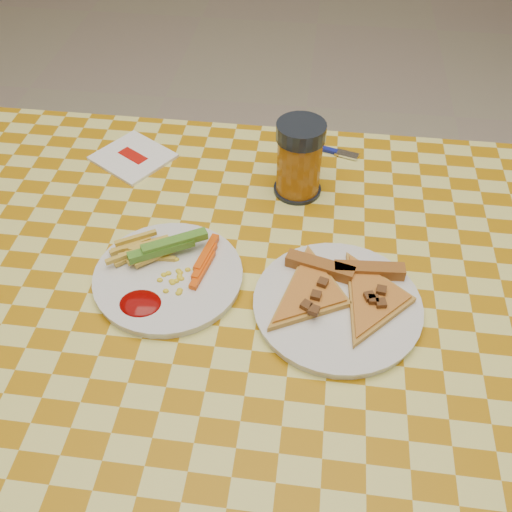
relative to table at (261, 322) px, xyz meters
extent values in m
plane|color=beige|center=(0.00, 0.00, -0.68)|extent=(8.00, 8.00, 0.00)
cylinder|color=silver|center=(-0.54, 0.34, -0.33)|extent=(0.06, 0.06, 0.71)
cylinder|color=silver|center=(0.54, 0.34, -0.33)|extent=(0.06, 0.06, 0.71)
cube|color=brown|center=(0.00, 0.00, 0.05)|extent=(1.20, 0.80, 0.04)
cylinder|color=white|center=(-0.14, 0.01, 0.08)|extent=(0.27, 0.27, 0.01)
cylinder|color=white|center=(0.11, -0.02, 0.08)|extent=(0.25, 0.25, 0.01)
cube|color=#29640F|center=(-0.15, 0.04, 0.11)|extent=(0.11, 0.08, 0.02)
cube|color=#F2530A|center=(-0.09, 0.03, 0.09)|extent=(0.06, 0.09, 0.02)
ellipsoid|color=#780402|center=(-0.17, -0.06, 0.09)|extent=(0.06, 0.05, 0.01)
cube|color=#9A5522|center=(0.08, 0.04, 0.10)|extent=(0.11, 0.05, 0.02)
cube|color=#9A5522|center=(0.16, 0.04, 0.10)|extent=(0.11, 0.03, 0.02)
cylinder|color=black|center=(0.04, 0.24, 0.08)|extent=(0.08, 0.08, 0.01)
cylinder|color=#955210|center=(0.04, 0.24, 0.13)|extent=(0.08, 0.08, 0.11)
cylinder|color=black|center=(0.04, 0.24, 0.20)|extent=(0.08, 0.08, 0.03)
cube|color=white|center=(-0.28, 0.30, 0.08)|extent=(0.17, 0.17, 0.01)
cube|color=#BA120A|center=(-0.28, 0.30, 0.08)|extent=(0.06, 0.05, 0.00)
cube|color=navy|center=(0.06, 0.38, 0.08)|extent=(0.10, 0.04, 0.01)
cube|color=silver|center=(0.12, 0.36, 0.08)|extent=(0.05, 0.03, 0.00)
camera|label=1|loc=(0.06, -0.55, 0.72)|focal=40.00mm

